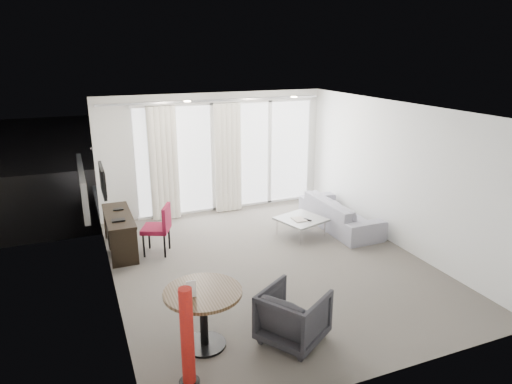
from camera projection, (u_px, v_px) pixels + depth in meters
name	position (u px, v px, depth m)	size (l,w,h in m)	color
floor	(269.00, 264.00, 7.70)	(5.00, 6.00, 0.00)	#565048
ceiling	(271.00, 109.00, 6.92)	(5.00, 6.00, 0.00)	white
wall_left	(108.00, 210.00, 6.41)	(0.00, 6.00, 2.60)	silver
wall_right	(397.00, 175.00, 8.21)	(0.00, 6.00, 2.60)	silver
wall_front	(389.00, 270.00, 4.66)	(5.00, 0.00, 2.60)	silver
window_panel	(228.00, 156.00, 10.09)	(4.00, 0.02, 2.38)	white
window_frame	(228.00, 157.00, 10.07)	(4.10, 0.06, 2.44)	white
curtain_left	(164.00, 164.00, 9.42)	(0.60, 0.20, 2.38)	white
curtain_right	(228.00, 158.00, 9.92)	(0.60, 0.20, 2.38)	white
curtain_track	(216.00, 101.00, 9.46)	(4.80, 0.04, 0.04)	#B2B2B7
downlight_a	(187.00, 101.00, 8.02)	(0.12, 0.12, 0.02)	#FFE0B2
downlight_b	(294.00, 97.00, 8.77)	(0.12, 0.12, 0.02)	#FFE0B2
desk	(120.00, 233.00, 8.12)	(0.45, 1.45, 0.68)	black
tv	(103.00, 180.00, 7.69)	(0.05, 0.80, 0.50)	black
desk_chair	(156.00, 229.00, 7.99)	(0.49, 0.46, 0.89)	maroon
round_table	(204.00, 319.00, 5.47)	(0.94, 0.94, 0.75)	#48331E
menu_card	(192.00, 299.00, 5.23)	(0.11, 0.02, 0.20)	white
red_lamp	(187.00, 337.00, 4.79)	(0.23, 0.23, 1.14)	#A51812
tub_armchair	(293.00, 316.00, 5.59)	(0.72, 0.75, 0.68)	#262529
coffee_table	(301.00, 227.00, 8.82)	(0.79, 0.79, 0.36)	gray
remote	(308.00, 220.00, 8.67)	(0.05, 0.16, 0.02)	black
magazine	(299.00, 220.00, 8.70)	(0.22, 0.27, 0.02)	gray
sofa	(340.00, 213.00, 9.22)	(2.06, 0.80, 0.60)	gray
terrace_slab	(210.00, 192.00, 11.80)	(5.60, 3.00, 0.12)	#4D4D50
rattan_chair_a	(236.00, 180.00, 11.16)	(0.55, 0.55, 0.80)	brown
rattan_chair_b	(257.00, 175.00, 11.69)	(0.53, 0.53, 0.77)	brown
rattan_table	(240.00, 182.00, 11.65)	(0.47, 0.47, 0.47)	brown
balustrade	(195.00, 159.00, 12.92)	(5.50, 0.06, 1.05)	#B2B2B7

